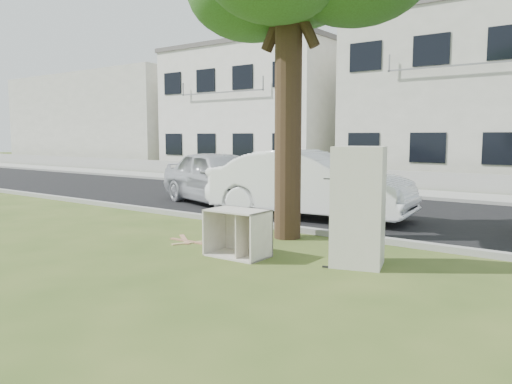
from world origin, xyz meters
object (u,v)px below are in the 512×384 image
Objects in this scene: fridge at (358,206)px; car_center at (309,184)px; cabinet at (238,233)px; car_left at (220,177)px.

fridge is 0.37× the size of car_center.
cabinet is 0.22× the size of car_left.
cabinet is at bearing -177.26° from fridge.
fridge is 2.10m from cabinet.
fridge is 7.64m from car_left.
car_center is at bearing 113.27° from fridge.
cabinet is (-1.91, -0.68, -0.54)m from fridge.
car_center is 1.07× the size of car_left.
car_left is (-4.53, 4.80, 0.42)m from cabinet.
car_center reaches higher than car_left.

